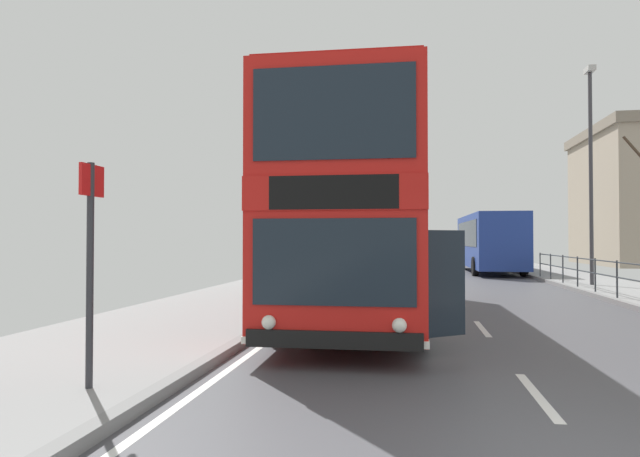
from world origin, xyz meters
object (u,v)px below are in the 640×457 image
(double_decker_bus_main, at_px, (362,217))
(bus_stop_sign_near, at_px, (90,248))
(street_lamp_far_side, at_px, (591,159))
(background_bus_far_lane, at_px, (489,241))

(double_decker_bus_main, relative_size, bus_stop_sign_near, 4.56)
(bus_stop_sign_near, xyz_separation_m, street_lamp_far_side, (10.27, 15.85, 3.11))
(double_decker_bus_main, distance_m, bus_stop_sign_near, 7.81)
(bus_stop_sign_near, bearing_deg, background_bus_far_lane, 72.67)
(background_bus_far_lane, bearing_deg, street_lamp_far_side, -76.55)
(background_bus_far_lane, bearing_deg, double_decker_bus_main, -106.89)
(background_bus_far_lane, distance_m, bus_stop_sign_near, 26.71)
(double_decker_bus_main, xyz_separation_m, street_lamp_far_side, (7.81, 8.47, 2.47))
(background_bus_far_lane, relative_size, bus_stop_sign_near, 3.86)
(double_decker_bus_main, relative_size, background_bus_far_lane, 1.18)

